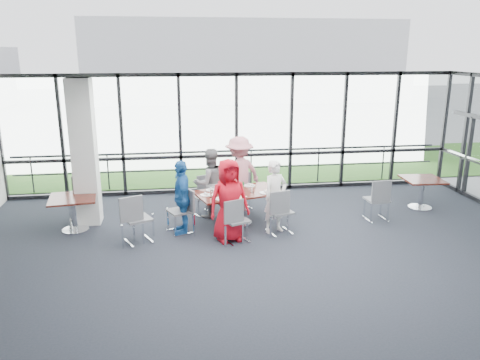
{
  "coord_description": "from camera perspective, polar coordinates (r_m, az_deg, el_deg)",
  "views": [
    {
      "loc": [
        -1.66,
        -7.3,
        3.74
      ],
      "look_at": [
        -0.31,
        2.12,
        1.1
      ],
      "focal_mm": 35.0,
      "sensor_mm": 36.0,
      "label": 1
    }
  ],
  "objects": [
    {
      "name": "floor",
      "position": [
        8.37,
        4.27,
        -11.15
      ],
      "size": [
        12.0,
        10.0,
        0.02
      ],
      "primitive_type": "cube",
      "color": "#1E232C",
      "rests_on": "ground"
    },
    {
      "name": "ceiling",
      "position": [
        7.51,
        4.77,
        11.33
      ],
      "size": [
        12.0,
        10.0,
        0.04
      ],
      "primitive_type": "cube",
      "color": "white",
      "rests_on": "ground"
    },
    {
      "name": "curtain_wall_back",
      "position": [
        12.59,
        -0.44,
        5.71
      ],
      "size": [
        12.0,
        0.1,
        3.2
      ],
      "primitive_type": "cube",
      "color": "white",
      "rests_on": "ground"
    },
    {
      "name": "exit_door",
      "position": [
        13.71,
        26.07,
        2.59
      ],
      "size": [
        0.12,
        1.6,
        2.1
      ],
      "primitive_type": "cube",
      "color": "black",
      "rests_on": "ground"
    },
    {
      "name": "structural_column",
      "position": [
        10.7,
        -18.43,
        3.16
      ],
      "size": [
        0.5,
        0.5,
        3.2
      ],
      "primitive_type": "cube",
      "color": "white",
      "rests_on": "ground"
    },
    {
      "name": "apron",
      "position": [
        17.78,
        -2.59,
        3.26
      ],
      "size": [
        80.0,
        70.0,
        0.02
      ],
      "primitive_type": "cube",
      "color": "slate",
      "rests_on": "ground"
    },
    {
      "name": "grass_strip",
      "position": [
        15.83,
        -1.88,
        1.86
      ],
      "size": [
        80.0,
        5.0,
        0.01
      ],
      "primitive_type": "cube",
      "color": "#205818",
      "rests_on": "ground"
    },
    {
      "name": "hangar_main",
      "position": [
        39.71,
        0.07,
        14.41
      ],
      "size": [
        24.0,
        10.0,
        6.0
      ],
      "primitive_type": "cube",
      "color": "silver",
      "rests_on": "ground"
    },
    {
      "name": "guard_rail",
      "position": [
        13.4,
        -0.77,
        1.5
      ],
      "size": [
        12.0,
        0.06,
        0.06
      ],
      "primitive_type": "cylinder",
      "rotation": [
        0.0,
        1.57,
        0.0
      ],
      "color": "#2D2D33",
      "rests_on": "ground"
    },
    {
      "name": "main_table",
      "position": [
        10.3,
        -0.24,
        -2.15
      ],
      "size": [
        2.03,
        1.48,
        0.75
      ],
      "rotation": [
        0.0,
        0.0,
        0.29
      ],
      "color": "#3A1A12",
      "rests_on": "ground"
    },
    {
      "name": "side_table_left",
      "position": [
        10.53,
        -19.7,
        -2.52
      ],
      "size": [
        1.06,
        1.06,
        0.75
      ],
      "rotation": [
        0.0,
        0.0,
        0.13
      ],
      "color": "#3A1A12",
      "rests_on": "ground"
    },
    {
      "name": "side_table_right",
      "position": [
        12.17,
        21.35,
        -0.35
      ],
      "size": [
        0.95,
        0.95,
        0.75
      ],
      "rotation": [
        0.0,
        0.0,
        -0.06
      ],
      "color": "#3A1A12",
      "rests_on": "ground"
    },
    {
      "name": "diner_near_left",
      "position": [
        9.36,
        -1.38,
        -2.5
      ],
      "size": [
        0.94,
        0.73,
        1.7
      ],
      "primitive_type": "imported",
      "rotation": [
        0.0,
        0.0,
        0.25
      ],
      "color": "red",
      "rests_on": "ground"
    },
    {
      "name": "diner_near_right",
      "position": [
        9.84,
        4.32,
        -2.06
      ],
      "size": [
        0.69,
        0.62,
        1.56
      ],
      "primitive_type": "imported",
      "rotation": [
        0.0,
        0.0,
        0.44
      ],
      "color": "white",
      "rests_on": "ground"
    },
    {
      "name": "diner_far_left",
      "position": [
        10.75,
        -3.69,
        -0.37
      ],
      "size": [
        0.89,
        0.69,
        1.61
      ],
      "primitive_type": "imported",
      "rotation": [
        0.0,
        0.0,
        3.43
      ],
      "color": "slate",
      "rests_on": "ground"
    },
    {
      "name": "diner_far_right",
      "position": [
        11.11,
        -0.09,
        0.71
      ],
      "size": [
        1.32,
        1.07,
        1.81
      ],
      "primitive_type": "imported",
      "rotation": [
        0.0,
        0.0,
        3.61
      ],
      "color": "#D07E89",
      "rests_on": "ground"
    },
    {
      "name": "diner_end",
      "position": [
        9.84,
        -7.1,
        -2.08
      ],
      "size": [
        0.57,
        0.96,
        1.58
      ],
      "primitive_type": "imported",
      "rotation": [
        0.0,
        0.0,
        -1.5
      ],
      "color": "#1E5CA8",
      "rests_on": "ground"
    },
    {
      "name": "chair_main_nl",
      "position": [
        9.4,
        -0.44,
        -4.93
      ],
      "size": [
        0.58,
        0.58,
        0.91
      ],
      "primitive_type": null,
      "rotation": [
        0.0,
        0.0,
        0.38
      ],
      "color": "slate",
      "rests_on": "ground"
    },
    {
      "name": "chair_main_nr",
      "position": [
        9.87,
        4.87,
        -3.85
      ],
      "size": [
        0.57,
        0.57,
        0.96
      ],
      "primitive_type": null,
      "rotation": [
        0.0,
        0.0,
        0.25
      ],
      "color": "slate",
      "rests_on": "ground"
    },
    {
      "name": "chair_main_fl",
      "position": [
        11.02,
        -4.65,
        -1.98
      ],
      "size": [
        0.57,
        0.57,
        0.88
      ],
      "primitive_type": null,
      "rotation": [
        0.0,
        0.0,
        3.57
      ],
      "color": "slate",
      "rests_on": "ground"
    },
    {
      "name": "chair_main_fr",
      "position": [
        11.37,
        0.17,
        -1.51
      ],
      "size": [
        0.55,
        0.55,
        0.83
      ],
      "primitive_type": null,
      "rotation": [
        0.0,
        0.0,
        3.65
      ],
      "color": "slate",
      "rests_on": "ground"
    },
    {
      "name": "chair_main_end",
      "position": [
        9.96,
        -7.29,
        -3.77
      ],
      "size": [
        0.61,
        0.61,
        0.95
      ],
      "primitive_type": null,
      "rotation": [
        0.0,
        0.0,
        -1.15
      ],
      "color": "slate",
      "rests_on": "ground"
    },
    {
      "name": "chair_spare_la",
      "position": [
        9.58,
        -12.37,
        -4.64
      ],
      "size": [
        0.65,
        0.65,
        1.0
      ],
      "primitive_type": null,
      "rotation": [
        0.0,
        0.0,
        0.42
      ],
      "color": "slate",
      "rests_on": "ground"
    },
    {
      "name": "chair_spare_lb",
      "position": [
        11.02,
        -18.74,
        -2.48
      ],
      "size": [
        0.51,
        0.51,
        0.99
      ],
      "primitive_type": null,
      "rotation": [
        0.0,
        0.0,
        3.2
      ],
      "color": "slate",
      "rests_on": "ground"
    },
    {
      "name": "chair_spare_r",
      "position": [
        11.03,
        16.34,
        -2.33
      ],
      "size": [
        0.49,
        0.49,
        0.96
      ],
      "primitive_type": null,
      "rotation": [
        0.0,
        0.0,
        0.05
      ],
      "color": "slate",
      "rests_on": "ground"
    },
    {
      "name": "plate_nl",
      "position": [
        9.76,
        -2.29,
        -2.3
      ],
      "size": [
        0.27,
        0.27,
        0.01
      ],
      "primitive_type": "cylinder",
      "color": "white",
      "rests_on": "main_table"
    },
    {
      "name": "plate_nr",
      "position": [
        10.18,
        3.13,
        -1.56
      ],
      "size": [
        0.26,
        0.26,
        0.01
      ],
      "primitive_type": "cylinder",
      "color": "white",
      "rests_on": "main_table"
    },
    {
      "name": "plate_fl",
      "position": [
        10.37,
        -3.5,
        -1.24
      ],
      "size": [
        0.26,
        0.26,
        0.01
      ],
      "primitive_type": "cylinder",
      "color": "white",
      "rests_on": "main_table"
    },
    {
      "name": "plate_fr",
      "position": [
        10.71,
        1.16,
        -0.67
      ],
      "size": [
        0.26,
        0.26,
        0.01
      ],
      "primitive_type": "cylinder",
      "color": "white",
      "rests_on": "main_table"
    },
    {
      "name": "plate_end",
      "position": [
        10.04,
        -4.18,
        -1.83
      ],
      "size": [
        0.25,
        0.25,
        0.01
      ],
      "primitive_type": "cylinder",
      "color": "white",
      "rests_on": "main_table"
    },
    {
      "name": "tumbler_a",
      "position": [
        9.97,
        -0.67,
        -1.49
      ],
      "size": [
        0.08,
        0.08,
        0.15
      ],
      "primitive_type": "cylinder",
      "color": "white",
      "rests_on": "main_table"
    },
    {
      "name": "tumbler_b",
      "position": [
        10.19,
        1.55,
        -1.12
      ],
      "size": [
        0.08,
        0.08,
        0.15
      ],
      "primitive_type": "cylinder",
      "color": "white",
      "rests_on": "main_table"
    },
    {
      "name": "tumbler_c",
      "position": [
        10.48,
        -0.37,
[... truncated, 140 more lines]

